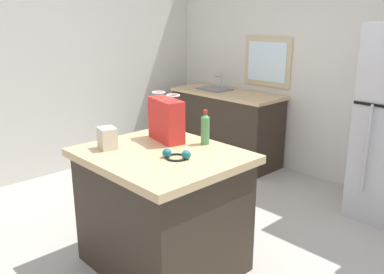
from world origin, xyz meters
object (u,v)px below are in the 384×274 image
object	(u,v)px
small_box	(107,138)
ear_defenders	(177,155)
kitchen_island	(163,210)
bottle	(205,129)
shopping_bag	(166,120)

from	to	relation	value
small_box	ear_defenders	xyz separation A→B (m)	(0.51, 0.22, -0.06)
kitchen_island	bottle	bearing A→B (deg)	77.59
shopping_bag	bottle	distance (m)	0.31
kitchen_island	small_box	distance (m)	0.66
kitchen_island	shopping_bag	size ratio (longest dim) A/B	3.02
shopping_bag	kitchen_island	bearing A→B (deg)	-47.57
ear_defenders	shopping_bag	bearing A→B (deg)	149.11
shopping_bag	ear_defenders	xyz separation A→B (m)	(0.37, -0.22, -0.14)
shopping_bag	small_box	bearing A→B (deg)	-107.34
bottle	kitchen_island	bearing A→B (deg)	-102.41
shopping_bag	bottle	bearing A→B (deg)	29.22
shopping_bag	small_box	distance (m)	0.47
kitchen_island	bottle	distance (m)	0.68
small_box	bottle	xyz separation A→B (m)	(0.41, 0.59, 0.04)
kitchen_island	small_box	world-z (taller)	small_box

